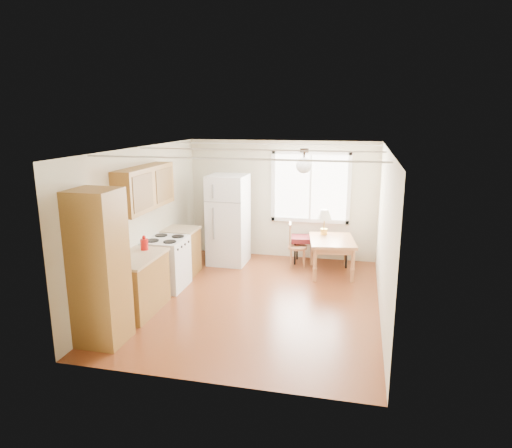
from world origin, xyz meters
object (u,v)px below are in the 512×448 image
(dining_table, at_px, (332,244))
(chair, at_px, (294,242))
(refrigerator, at_px, (228,220))
(bench, at_px, (322,240))

(dining_table, bearing_deg, chair, 151.03)
(refrigerator, bearing_deg, chair, 4.04)
(chair, bearing_deg, dining_table, -30.08)
(refrigerator, relative_size, chair, 2.08)
(refrigerator, xyz_separation_m, chair, (1.35, 0.07, -0.42))
(refrigerator, height_order, chair, refrigerator)
(dining_table, relative_size, chair, 1.38)
(bench, bearing_deg, chair, -161.97)
(bench, relative_size, chair, 1.46)
(bench, bearing_deg, refrigerator, -178.01)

